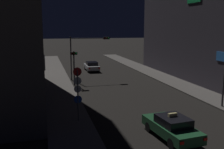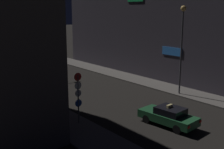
# 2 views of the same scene
# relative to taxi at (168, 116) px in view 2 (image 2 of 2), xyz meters

# --- Properties ---
(sidewalk_left) EXTENTS (3.11, 58.06, 0.14)m
(sidewalk_left) POSITION_rel_taxi_xyz_m (-5.80, 19.21, -0.66)
(sidewalk_left) COLOR #5B5651
(sidewalk_left) RESTS_ON ground_plane
(sidewalk_right) EXTENTS (3.11, 58.06, 0.14)m
(sidewalk_right) POSITION_rel_taxi_xyz_m (7.98, 19.21, -0.66)
(sidewalk_right) COLOR #5B5651
(sidewalk_right) RESTS_ON ground_plane
(taxi) EXTENTS (2.23, 4.60, 1.62)m
(taxi) POSITION_rel_taxi_xyz_m (0.00, 0.00, 0.00)
(taxi) COLOR #1E512D
(taxi) RESTS_ON ground_plane
(far_car) EXTENTS (1.83, 4.46, 1.42)m
(far_car) POSITION_rel_taxi_xyz_m (-0.19, 26.48, -0.00)
(far_car) COLOR #B7B7BC
(far_car) RESTS_ON ground_plane
(traffic_light_overhead) EXTENTS (5.09, 0.42, 5.54)m
(traffic_light_overhead) POSITION_rel_taxi_xyz_m (-2.06, 19.86, 3.30)
(traffic_light_overhead) COLOR #47474C
(traffic_light_overhead) RESTS_ON ground_plane
(traffic_light_left_kerb) EXTENTS (0.80, 0.42, 3.99)m
(traffic_light_left_kerb) POSITION_rel_taxi_xyz_m (-3.99, 16.61, 2.10)
(traffic_light_left_kerb) COLOR #47474C
(traffic_light_left_kerb) RESTS_ON ground_plane
(sign_pole_left) EXTENTS (0.60, 0.10, 3.83)m
(sign_pole_left) POSITION_rel_taxi_xyz_m (-5.15, 4.22, 1.64)
(sign_pole_left) COLOR #47474C
(sign_pole_left) RESTS_ON sidewalk_left
(street_lamp_near_block) EXTENTS (0.54, 0.54, 8.68)m
(street_lamp_near_block) POSITION_rel_taxi_xyz_m (7.01, 4.65, 5.37)
(street_lamp_near_block) COLOR #47474C
(street_lamp_near_block) RESTS_ON sidewalk_right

